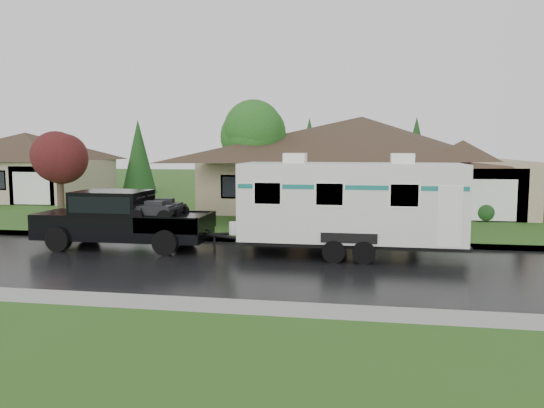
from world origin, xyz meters
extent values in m
plane|color=#2E591B|center=(0.00, 0.00, 0.00)|extent=(140.00, 140.00, 0.00)
cube|color=black|center=(0.00, -2.00, 0.01)|extent=(140.00, 8.00, 0.01)
cube|color=gray|center=(0.00, 2.25, 0.07)|extent=(140.00, 0.50, 0.15)
cube|color=#2E591B|center=(0.00, 15.00, 0.07)|extent=(140.00, 26.00, 0.15)
cube|color=gray|center=(2.00, 14.00, 1.65)|extent=(18.00, 10.00, 3.00)
pyramid|color=#34251C|center=(2.00, 14.00, 5.75)|extent=(19.44, 10.80, 2.60)
cube|color=gray|center=(7.40, 11.00, 1.50)|extent=(5.76, 4.00, 2.70)
cube|color=tan|center=(-22.00, 16.00, 1.55)|extent=(10.00, 8.00, 2.80)
pyramid|color=#34251C|center=(-22.00, 16.00, 4.95)|extent=(10.80, 8.64, 2.00)
cube|color=tan|center=(-19.00, 14.00, 1.41)|extent=(3.20, 4.00, 2.52)
cylinder|color=#382B1E|center=(-3.71, 9.38, 1.55)|extent=(0.43, 0.43, 2.80)
sphere|color=#2D7124|center=(-3.71, 9.38, 4.61)|extent=(3.86, 3.86, 3.86)
cylinder|color=#382B1E|center=(-13.58, 6.53, 1.20)|extent=(0.36, 0.36, 2.09)
sphere|color=#4F1919|center=(-13.58, 6.53, 3.49)|extent=(2.89, 2.89, 2.89)
sphere|color=#143814|center=(-4.30, 9.30, 0.65)|extent=(1.00, 1.00, 1.00)
sphere|color=#143814|center=(-1.78, 9.30, 0.65)|extent=(1.00, 1.00, 1.00)
sphere|color=#143814|center=(0.74, 9.30, 0.65)|extent=(1.00, 1.00, 1.00)
sphere|color=#143814|center=(3.26, 9.30, 0.65)|extent=(1.00, 1.00, 1.00)
sphere|color=#143814|center=(5.78, 9.30, 0.65)|extent=(1.00, 1.00, 1.00)
sphere|color=#143814|center=(8.30, 9.30, 0.65)|extent=(1.00, 1.00, 1.00)
cube|color=black|center=(-7.01, 0.09, 0.87)|extent=(6.68, 2.23, 0.96)
cube|color=black|center=(-9.46, 0.09, 1.17)|extent=(1.78, 2.17, 0.39)
cube|color=black|center=(-7.45, 0.09, 1.72)|extent=(2.67, 2.09, 1.00)
cube|color=black|center=(-7.45, 0.09, 1.78)|extent=(2.45, 2.14, 0.61)
cube|color=black|center=(-4.89, 0.09, 1.09)|extent=(2.45, 2.11, 0.07)
cylinder|color=black|center=(-9.12, -1.00, 0.47)|extent=(0.93, 0.36, 0.93)
cylinder|color=black|center=(-9.12, 1.18, 0.47)|extent=(0.93, 0.36, 0.93)
cylinder|color=black|center=(-4.89, -1.00, 0.47)|extent=(0.93, 0.36, 0.93)
cylinder|color=black|center=(-4.89, 1.18, 0.47)|extent=(0.93, 0.36, 0.93)
cube|color=silver|center=(1.69, 0.09, 1.97)|extent=(7.79, 2.67, 2.73)
cube|color=black|center=(1.69, 0.09, 0.45)|extent=(8.23, 1.34, 0.16)
cube|color=#0E635D|center=(1.69, 0.09, 2.57)|extent=(7.63, 2.69, 0.16)
cube|color=white|center=(-0.31, 0.09, 3.52)|extent=(0.78, 0.89, 0.36)
cube|color=white|center=(3.47, 0.09, 3.52)|extent=(0.78, 0.89, 0.36)
cylinder|color=black|center=(1.19, -1.22, 0.39)|extent=(0.78, 0.27, 0.78)
cylinder|color=black|center=(1.19, 1.40, 0.39)|extent=(0.78, 0.27, 0.78)
cylinder|color=black|center=(2.19, -1.22, 0.39)|extent=(0.78, 0.27, 0.78)
cylinder|color=black|center=(2.19, 1.40, 0.39)|extent=(0.78, 0.27, 0.78)
camera|label=1|loc=(2.11, -18.99, 3.92)|focal=35.00mm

